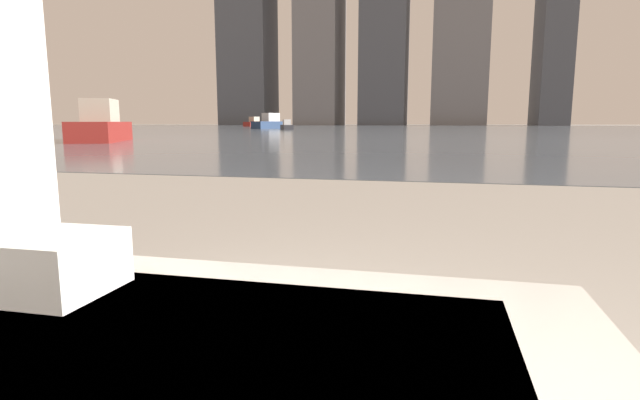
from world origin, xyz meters
TOP-DOWN VIEW (x-y plane):
  - towel_stack at (-0.14, 0.84)m, footprint 0.29×0.22m
  - harbor_water at (0.00, 62.00)m, footprint 180.00×110.00m
  - harbor_boat_0 at (-30.63, 82.84)m, footprint 2.66×4.69m
  - harbor_boat_1 at (-14.47, 49.39)m, footprint 2.06×2.91m
  - harbor_boat_2 at (-13.02, 18.31)m, footprint 3.29×4.90m
  - harbor_boat_3 at (-18.63, 56.57)m, footprint 3.70×5.07m
  - skyline_tower_1 at (-27.12, 118.00)m, footprint 9.82×13.58m
  - skyline_tower_2 at (-11.96, 118.00)m, footprint 10.20×12.96m

SIDE VIEW (x-z plane):
  - harbor_water at x=0.00m, z-range 0.00..0.01m
  - harbor_boat_1 at x=-14.47m, z-range -0.14..0.89m
  - towel_stack at x=-0.14m, z-range 0.48..0.60m
  - harbor_boat_0 at x=-30.63m, z-range -0.24..1.43m
  - harbor_boat_2 at x=-13.02m, z-range -0.25..1.49m
  - harbor_boat_3 at x=-18.63m, z-range -0.26..1.56m
  - skyline_tower_2 at x=-11.96m, z-range 0.00..36.68m
  - skyline_tower_1 at x=-27.12m, z-range 0.00..53.38m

